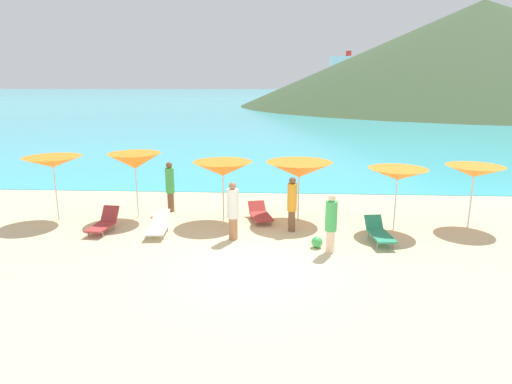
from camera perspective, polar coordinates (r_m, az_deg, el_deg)
name	(u,v)px	position (r m, az deg, el deg)	size (l,w,h in m)	color
ground_plane	(266,187)	(21.19, 1.36, 0.70)	(50.00, 100.00, 0.30)	beige
ocean_water	(280,93)	(238.76, 3.13, 12.67)	(650.00, 440.00, 0.02)	#38B7CC
headland_hill	(479,54)	(109.20, 26.95, 15.68)	(102.33, 102.33, 21.89)	#384C2D
umbrella_0	(53,162)	(16.62, -24.90, 3.53)	(2.02, 2.02, 2.25)	silver
umbrella_1	(135,161)	(15.93, -15.46, 3.91)	(1.93, 1.93, 2.33)	silver
umbrella_2	(223,169)	(15.06, -4.34, 3.02)	(2.03, 2.03, 2.09)	silver
umbrella_3	(299,170)	(15.24, 5.62, 2.90)	(2.47, 2.47, 2.06)	silver
umbrella_4	(398,174)	(14.78, 17.92, 2.20)	(2.06, 2.06, 2.04)	silver
umbrella_5	(474,172)	(16.07, 26.50, 2.39)	(2.01, 2.01, 2.07)	silver
lounge_chair_0	(104,222)	(15.12, -19.18, -3.76)	(0.69, 1.47, 0.70)	#A53333
lounge_chair_1	(158,225)	(14.41, -12.57, -4.26)	(0.69, 1.61, 0.61)	white
lounge_chair_2	(379,232)	(13.84, 15.70, -5.04)	(0.72, 1.61, 0.65)	#268C66
lounge_chair_3	(260,214)	(15.40, 0.52, -2.84)	(0.99, 1.63, 0.54)	#A53333
beachgoer_0	(233,210)	(13.37, -3.02, -2.30)	(0.37, 0.37, 1.80)	#A3704C
beachgoer_1	(331,222)	(12.49, 9.71, -3.87)	(0.33, 0.33, 1.71)	beige
beachgoer_2	(292,202)	(14.13, 4.70, -1.36)	(0.31, 0.31, 1.80)	brown
beachgoer_3	(170,185)	(16.62, -11.10, 0.87)	(0.33, 0.33, 1.88)	brown
beach_ball	(317,242)	(13.04, 7.93, -6.46)	(0.34, 0.34, 0.34)	#3FB259
cruise_ship	(356,77)	(271.22, 12.90, 14.40)	(41.55, 10.30, 23.41)	silver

